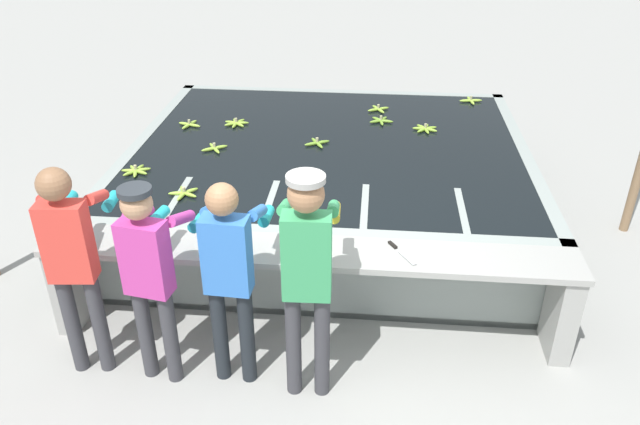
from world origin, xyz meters
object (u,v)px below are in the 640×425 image
banana_bunch_floating_6 (317,143)px  banana_bunch_floating_2 (378,109)px  worker_0 (72,254)px  banana_bunch_floating_7 (302,179)px  knife_0 (398,249)px  banana_bunch_floating_5 (184,193)px  worker_3 (307,266)px  banana_bunch_floating_1 (471,100)px  banana_bunch_floating_3 (236,123)px  banana_bunch_floating_4 (136,171)px  worker_2 (229,267)px  banana_bunch_floating_0 (381,121)px  banana_bunch_floating_9 (189,124)px  banana_bunch_floating_8 (425,129)px  banana_bunch_ledge_0 (132,241)px  banana_bunch_floating_10 (214,148)px  worker_1 (150,268)px

banana_bunch_floating_6 → banana_bunch_floating_2: bearing=60.2°
worker_0 → banana_bunch_floating_7: size_ratio=6.06×
worker_0 → knife_0: 2.34m
banana_bunch_floating_2 → banana_bunch_floating_5: size_ratio=0.95×
worker_3 → banana_bunch_floating_1: size_ratio=6.18×
banana_bunch_floating_3 → banana_bunch_floating_5: same height
worker_3 → banana_bunch_floating_4: worker_3 is taller
banana_bunch_floating_4 → banana_bunch_floating_6: 1.84m
worker_2 → banana_bunch_floating_1: (2.11, 4.03, -0.13)m
banana_bunch_floating_0 → banana_bunch_floating_7: size_ratio=0.99×
worker_2 → banana_bunch_floating_1: bearing=62.4°
banana_bunch_floating_9 → banana_bunch_floating_8: bearing=2.6°
banana_bunch_floating_2 → banana_bunch_floating_4: (-2.27, -1.92, -0.00)m
banana_bunch_floating_0 → worker_0: bearing=-123.2°
banana_bunch_floating_7 → banana_bunch_floating_2: bearing=70.8°
worker_3 → banana_bunch_floating_2: 3.74m
banana_bunch_floating_4 → banana_bunch_floating_7: size_ratio=1.01×
banana_bunch_ledge_0 → banana_bunch_floating_3: bearing=84.0°
worker_0 → banana_bunch_floating_7: (1.41, 1.68, -0.17)m
banana_bunch_floating_10 → banana_bunch_floating_1: bearing=32.0°
banana_bunch_floating_6 → knife_0: 2.13m
banana_bunch_floating_0 → banana_bunch_floating_3: size_ratio=0.98×
banana_bunch_floating_10 → banana_bunch_floating_2: bearing=38.6°
banana_bunch_floating_4 → banana_bunch_floating_5: bearing=-34.6°
worker_0 → banana_bunch_floating_7: bearing=50.0°
worker_3 → banana_bunch_floating_2: bearing=83.3°
banana_bunch_floating_10 → worker_1: bearing=-86.8°
banana_bunch_floating_3 → banana_bunch_floating_9: size_ratio=1.01×
worker_2 → banana_bunch_floating_0: (1.01, 3.23, -0.13)m
banana_bunch_floating_4 → worker_0: bearing=-83.9°
banana_bunch_floating_4 → knife_0: bearing=-25.1°
worker_0 → banana_bunch_floating_8: 4.00m
banana_bunch_floating_0 → banana_bunch_floating_5: same height
banana_bunch_floating_9 → knife_0: banana_bunch_floating_9 is taller
banana_bunch_floating_9 → banana_bunch_ledge_0: banana_bunch_ledge_0 is taller
worker_0 → worker_1: 0.56m
worker_0 → worker_3: bearing=-3.2°
banana_bunch_floating_3 → banana_bunch_floating_5: (-0.10, -1.72, 0.00)m
banana_bunch_floating_3 → banana_bunch_floating_6: 1.07m
worker_2 → banana_bunch_floating_10: size_ratio=6.34×
banana_bunch_floating_0 → banana_bunch_floating_6: size_ratio=1.04×
banana_bunch_floating_7 → knife_0: (0.86, -1.12, -0.01)m
worker_1 → banana_bunch_floating_9: worker_1 is taller
banana_bunch_floating_0 → banana_bunch_floating_2: same height
worker_1 → banana_bunch_floating_0: size_ratio=5.76×
banana_bunch_floating_1 → banana_bunch_floating_8: bearing=-121.4°
banana_bunch_floating_2 → banana_bunch_floating_10: size_ratio=1.03×
banana_bunch_floating_5 → banana_bunch_floating_8: same height
worker_1 → banana_bunch_floating_0: (1.56, 3.27, -0.12)m
banana_bunch_floating_1 → banana_bunch_ledge_0: size_ratio=1.00×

